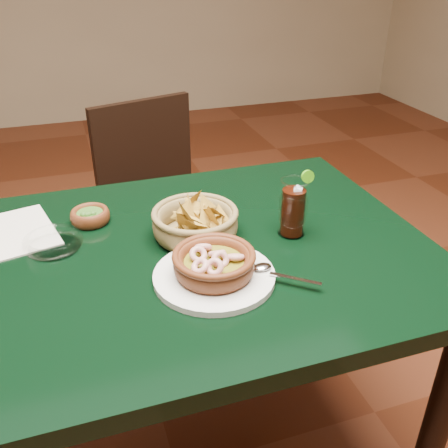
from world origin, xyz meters
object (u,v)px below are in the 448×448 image
object	(u,v)px
dining_chair	(162,212)
dining_table	(163,290)
cola_drink	(293,208)
chip_basket	(195,223)
shrimp_plate	(214,266)

from	to	relation	value
dining_chair	dining_table	bearing A→B (deg)	-101.11
dining_chair	cola_drink	xyz separation A→B (m)	(0.17, -0.71, 0.34)
cola_drink	chip_basket	bearing A→B (deg)	165.16
dining_chair	shrimp_plate	distance (m)	0.88
dining_table	chip_basket	world-z (taller)	chip_basket
dining_chair	chip_basket	xyz separation A→B (m)	(-0.04, -0.66, 0.31)
cola_drink	dining_table	bearing A→B (deg)	178.14
dining_table	dining_chair	world-z (taller)	dining_chair
dining_table	chip_basket	distance (m)	0.17
dining_table	cola_drink	distance (m)	0.35
shrimp_plate	dining_table	bearing A→B (deg)	123.91
chip_basket	cola_drink	distance (m)	0.22
chip_basket	cola_drink	xyz separation A→B (m)	(0.21, -0.06, 0.03)
dining_chair	shrimp_plate	xyz separation A→B (m)	(-0.05, -0.83, 0.30)
dining_table	shrimp_plate	bearing A→B (deg)	-56.09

